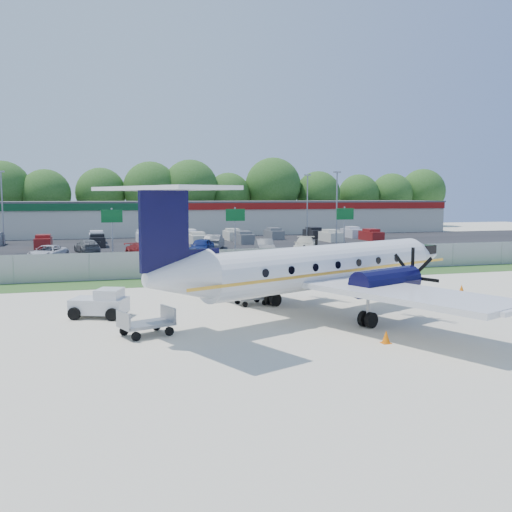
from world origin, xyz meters
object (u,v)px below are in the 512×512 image
object	(u,v)px
pushback_tug	(102,303)
baggage_cart_far	(146,323)
aircraft	(318,267)
baggage_cart_near	(251,297)

from	to	relation	value
pushback_tug	baggage_cart_far	distance (m)	4.85
aircraft	baggage_cart_near	distance (m)	4.87
aircraft	baggage_cart_far	distance (m)	9.14
aircraft	baggage_cart_far	xyz separation A→B (m)	(-8.74, -1.85, -1.93)
aircraft	pushback_tug	distance (m)	10.99
pushback_tug	baggage_cart_far	size ratio (longest dim) A/B	1.21
pushback_tug	baggage_cart_far	xyz separation A→B (m)	(1.76, -4.52, -0.14)
aircraft	baggage_cart_near	xyz separation A→B (m)	(-2.47, 3.66, -2.05)
baggage_cart_near	baggage_cart_far	bearing A→B (deg)	-138.72
pushback_tug	baggage_cart_near	world-z (taller)	pushback_tug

